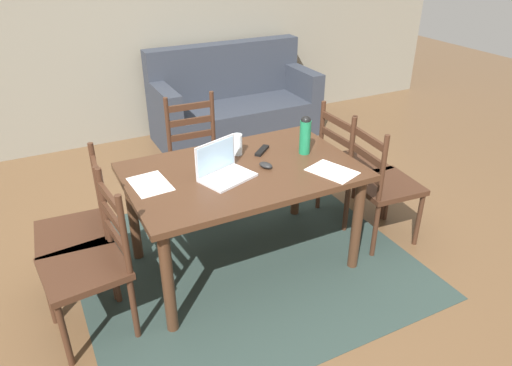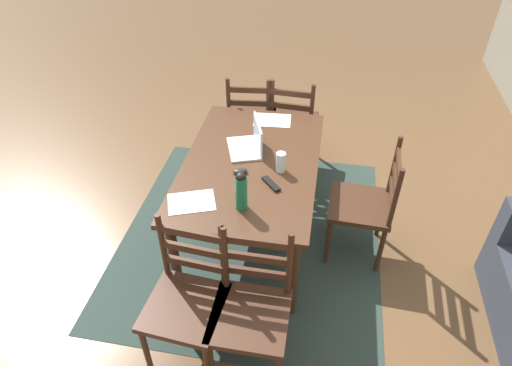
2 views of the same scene
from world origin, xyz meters
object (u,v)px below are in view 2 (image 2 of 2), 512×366
at_px(chair_left_near, 252,120).
at_px(water_bottle, 241,190).
at_px(chair_right_far, 251,310).
at_px(laptop, 250,142).
at_px(dining_table, 251,172).
at_px(chair_right_near, 187,300).
at_px(chair_left_far, 291,123).
at_px(computer_mouse, 240,171).
at_px(tv_remote, 271,184).
at_px(chair_far_head, 366,205).
at_px(drinking_glass, 281,162).

relative_size(chair_left_near, water_bottle, 3.52).
distance_m(chair_right_far, laptop, 1.25).
xyz_separation_m(dining_table, water_bottle, (0.49, 0.03, 0.23)).
distance_m(chair_right_far, chair_right_near, 0.38).
xyz_separation_m(dining_table, chair_right_near, (1.03, -0.19, -0.19)).
xyz_separation_m(dining_table, chair_left_near, (-1.03, -0.19, -0.19)).
xyz_separation_m(chair_left_far, chair_right_near, (2.06, -0.37, 0.00)).
xyz_separation_m(chair_right_far, water_bottle, (-0.54, -0.16, 0.42)).
bearing_deg(computer_mouse, dining_table, 139.47).
distance_m(laptop, tv_remote, 0.45).
relative_size(chair_right_far, computer_mouse, 9.50).
distance_m(water_bottle, tv_remote, 0.32).
bearing_deg(laptop, tv_remote, 28.91).
height_order(dining_table, water_bottle, water_bottle).
bearing_deg(chair_left_far, laptop, -14.38).
relative_size(dining_table, tv_remote, 8.73).
xyz_separation_m(chair_right_far, tv_remote, (-0.80, -0.01, 0.29)).
relative_size(chair_right_near, laptop, 2.53).
bearing_deg(chair_right_near, laptop, 172.79).
distance_m(chair_far_head, water_bottle, 1.04).
bearing_deg(tv_remote, drinking_glass, 34.94).
height_order(chair_left_near, chair_left_far, same).
bearing_deg(computer_mouse, drinking_glass, 84.02).
bearing_deg(chair_far_head, drinking_glass, -84.07).
bearing_deg(chair_right_far, water_bottle, -163.61).
relative_size(chair_right_near, drinking_glass, 6.49).
relative_size(chair_left_near, tv_remote, 5.59).
bearing_deg(laptop, dining_table, 13.10).
distance_m(chair_right_far, water_bottle, 0.70).
relative_size(chair_left_near, chair_far_head, 1.00).
relative_size(chair_far_head, laptop, 2.53).
relative_size(dining_table, computer_mouse, 14.84).
relative_size(chair_right_far, drinking_glass, 6.49).
height_order(chair_right_near, water_bottle, water_bottle).
bearing_deg(tv_remote, chair_left_near, 64.64).
distance_m(chair_left_far, computer_mouse, 1.23).
bearing_deg(laptop, computer_mouse, -2.31).
bearing_deg(chair_left_near, laptop, 9.71).
bearing_deg(dining_table, chair_right_far, 10.46).
bearing_deg(chair_far_head, laptop, -100.16).
height_order(chair_right_far, drinking_glass, chair_right_far).
xyz_separation_m(dining_table, computer_mouse, (0.14, -0.05, 0.11)).
distance_m(chair_right_near, computer_mouse, 0.95).
bearing_deg(chair_right_far, dining_table, -169.54).
bearing_deg(chair_left_near, drinking_glass, 20.34).
bearing_deg(chair_right_far, computer_mouse, -164.93).
height_order(chair_left_far, drinking_glass, chair_left_far).
distance_m(chair_right_near, chair_far_head, 1.46).
height_order(dining_table, chair_left_near, chair_left_near).
distance_m(dining_table, chair_right_far, 1.06).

